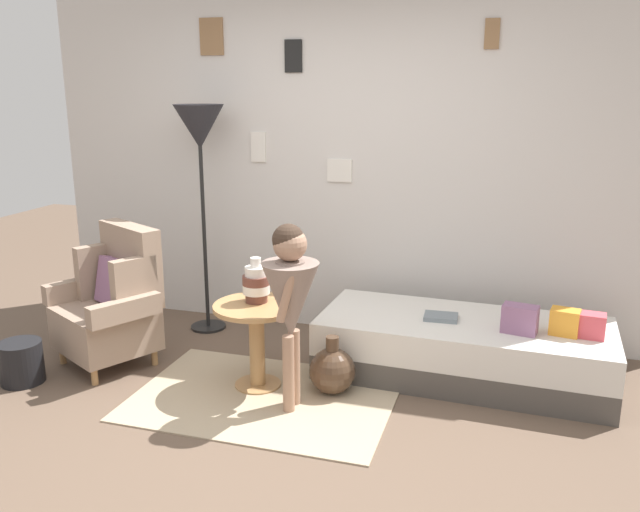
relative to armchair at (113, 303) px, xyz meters
name	(u,v)px	position (x,y,z in m)	size (l,w,h in m)	color
ground_plane	(243,447)	(1.31, -0.79, -0.44)	(12.00, 12.00, 0.00)	brown
gallery_wall	(339,166)	(1.31, 1.15, 0.86)	(4.80, 0.12, 2.60)	silver
rug	(264,397)	(1.21, -0.23, -0.43)	(1.61, 1.12, 0.01)	tan
armchair	(113,303)	(0.00, 0.00, 0.00)	(0.90, 0.82, 0.97)	tan
daybed	(463,349)	(2.37, 0.46, -0.24)	(1.93, 0.87, 0.40)	#4C4742
pillow_head	(591,325)	(3.14, 0.39, 0.04)	(0.17, 0.12, 0.15)	#D64C56
pillow_mid	(565,322)	(2.99, 0.39, 0.04)	(0.17, 0.12, 0.17)	orange
pillow_back	(520,319)	(2.72, 0.34, 0.05)	(0.21, 0.12, 0.18)	gray
side_table	(257,329)	(1.11, -0.08, -0.04)	(0.55, 0.55, 0.56)	tan
vase_striped	(256,283)	(1.09, -0.03, 0.25)	(0.18, 0.18, 0.29)	brown
floor_lamp	(200,137)	(0.32, 0.79, 1.10)	(0.38, 0.38, 1.77)	black
person_child	(290,293)	(1.42, -0.30, 0.30)	(0.34, 0.34, 1.15)	#A37A60
book_on_daybed	(441,317)	(2.22, 0.45, -0.02)	(0.22, 0.16, 0.03)	slate
demijohn_near	(332,370)	(1.60, -0.03, -0.29)	(0.30, 0.30, 0.38)	#473323
magazine_basket	(21,362)	(-0.41, -0.48, -0.30)	(0.28, 0.28, 0.28)	black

